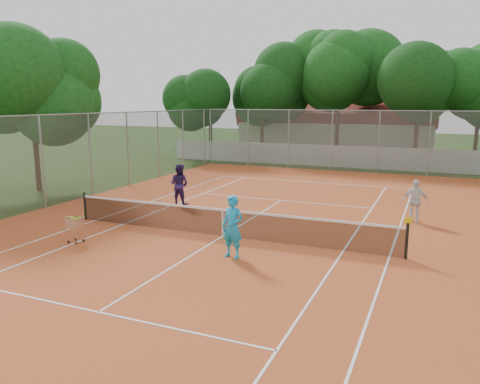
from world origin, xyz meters
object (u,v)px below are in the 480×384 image
at_px(player_far_right, 415,201).
at_px(player_near, 233,227).
at_px(tennis_net, 223,222).
at_px(player_far_left, 179,184).
at_px(ball_hopper, 75,229).
at_px(clubhouse, 338,128).

bearing_deg(player_far_right, player_near, 53.76).
relative_size(tennis_net, player_far_left, 6.50).
xyz_separation_m(player_near, ball_hopper, (-5.32, -0.67, -0.47)).
bearing_deg(player_near, player_far_left, 140.62).
height_order(clubhouse, ball_hopper, clubhouse).
bearing_deg(clubhouse, ball_hopper, -93.84).
xyz_separation_m(clubhouse, player_far_left, (-1.92, -25.20, -1.27)).
xyz_separation_m(player_far_right, ball_hopper, (-10.04, -7.19, -0.36)).
bearing_deg(tennis_net, clubhouse, 93.95).
distance_m(player_far_left, player_far_right, 9.88).
bearing_deg(player_near, player_far_right, 62.62).
bearing_deg(tennis_net, ball_hopper, -148.28).
height_order(tennis_net, ball_hopper, tennis_net).
distance_m(tennis_net, player_near, 2.27).
height_order(player_near, player_far_right, player_near).
bearing_deg(ball_hopper, player_near, 13.17).
xyz_separation_m(player_near, player_far_left, (-5.12, 5.67, -0.02)).
height_order(player_near, ball_hopper, player_near).
relative_size(tennis_net, player_near, 6.37).
distance_m(clubhouse, player_far_right, 25.64).
height_order(player_far_left, ball_hopper, player_far_left).
xyz_separation_m(clubhouse, ball_hopper, (-2.12, -31.54, -1.72)).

